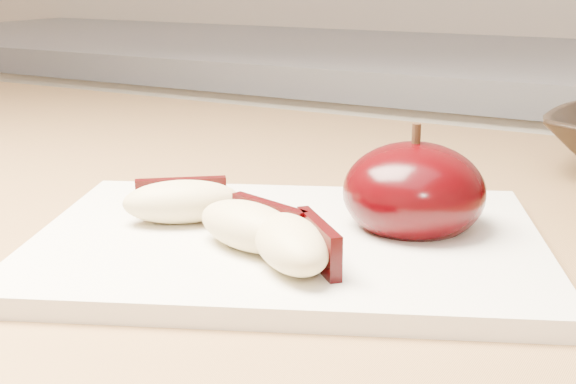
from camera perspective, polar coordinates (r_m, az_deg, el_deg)
The scene contains 6 objects.
back_cabinet at distance 1.36m, azimuth 14.05°, elevation -10.58°, with size 2.40×0.62×0.94m.
cutting_board at distance 0.46m, azimuth 0.00°, elevation -3.66°, with size 0.29×0.21×0.01m, color silver.
apple_half at distance 0.48m, azimuth 8.93°, elevation 0.00°, with size 0.11×0.11×0.07m.
apple_wedge_a at distance 0.49m, azimuth -7.56°, elevation -0.64°, with size 0.08×0.07×0.03m.
apple_wedge_b at distance 0.44m, azimuth -2.64°, elevation -2.40°, with size 0.08×0.05×0.03m.
apple_wedge_c at distance 0.41m, azimuth 0.43°, elevation -3.67°, with size 0.07×0.07×0.03m.
Camera 1 is at (0.30, 0.02, 1.06)m, focal length 50.00 mm.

